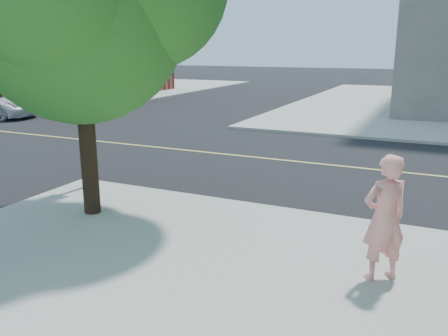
% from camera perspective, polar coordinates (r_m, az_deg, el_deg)
% --- Properties ---
extents(ground, '(140.00, 140.00, 0.00)m').
position_cam_1_polar(ground, '(12.05, -12.96, -2.31)').
color(ground, black).
rests_on(ground, ground).
extents(road_ew, '(140.00, 9.00, 0.01)m').
position_cam_1_polar(road_ew, '(15.72, -2.97, 1.98)').
color(road_ew, black).
rests_on(road_ew, ground).
extents(sidewalk_nw, '(26.00, 25.00, 0.12)m').
position_cam_1_polar(sidewalk_nw, '(43.08, -20.03, 9.17)').
color(sidewalk_nw, '#A8A99F').
rests_on(sidewalk_nw, ground).
extents(man_on_phone, '(0.81, 0.77, 1.86)m').
position_cam_1_polar(man_on_phone, '(7.07, 18.84, -5.77)').
color(man_on_phone, pink).
rests_on(man_on_phone, sidewalk_se).
extents(signal_pole, '(3.72, 0.42, 4.20)m').
position_cam_1_polar(signal_pole, '(12.89, -24.14, 13.90)').
color(signal_pole, black).
rests_on(signal_pole, sidewalk_se).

